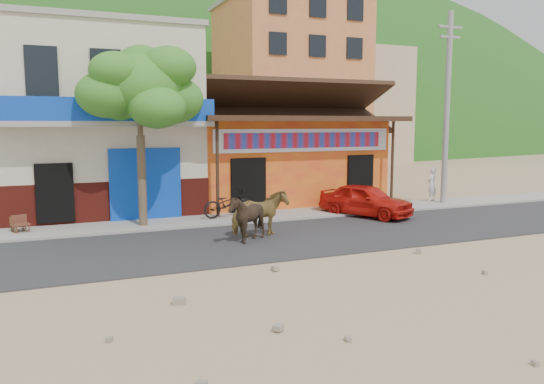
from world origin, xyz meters
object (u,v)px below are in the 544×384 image
Objects in this scene: cow_dark at (247,218)px; cafe_chair_right at (20,217)px; red_car at (366,200)px; scooter at (228,204)px; cow_tan at (260,214)px; utility_pole at (447,109)px; cafe_chair_left at (18,218)px; tree at (141,135)px; pedestrian at (432,184)px.

cow_dark is 7.26m from cafe_chair_right.
red_car is 5.18m from scooter.
scooter is (0.01, 3.17, -0.14)m from cow_tan.
utility_pole is 8.98× the size of cafe_chair_left.
cow_tan is 3.17m from scooter.
cafe_chair_right is at bearing 82.43° from scooter.
utility_pole reaches higher than tree.
cow_tan is at bearing -42.71° from tree.
tree reaches higher than cow_tan.
scooter is (3.10, 0.31, -2.50)m from tree.
utility_pole is 10.31m from scooter.
scooter reaches higher than cafe_chair_left.
pedestrian is (9.50, 0.41, 0.24)m from scooter.
cow_tan is 10.16m from pedestrian.
cafe_chair_left is 0.91× the size of cafe_chair_right.
utility_pole is 5.53× the size of cow_dark.
cow_dark is 0.76× the size of scooter.
cafe_chair_left is (-16.61, 0.16, -3.55)m from utility_pole.
utility_pole is 10.72m from cow_tan.
tree reaches higher than cafe_chair_right.
scooter is at bearing -18.00° from cafe_chair_right.
red_car reaches higher than cafe_chair_left.
red_car is at bearing -165.66° from utility_pole.
cow_dark is at bearing -49.19° from cafe_chair_right.
utility_pole reaches higher than cafe_chair_right.
scooter is (-9.70, 0.11, -3.50)m from utility_pole.
cafe_chair_right is at bearing 65.71° from cow_tan.
utility_pole is 16.99m from cafe_chair_left.
cafe_chair_left is at bearing -18.29° from pedestrian.
cow_dark is at bearing -160.59° from utility_pole.
red_car is 1.88× the size of scooter.
cafe_chair_left is at bearing -114.07° from cow_dark.
tree reaches higher than pedestrian.
red_car is at bearing 1.45° from pedestrian.
cow_tan is 1.91× the size of cafe_chair_left.
pedestrian is at bearing 119.53° from cow_dark.
utility_pole is at bearing -98.06° from scooter.
cow_tan is 7.62m from cafe_chair_left.
tree is 3.15× the size of scooter.
pedestrian is (4.49, 1.73, 0.21)m from red_car.
cafe_chair_left is (-6.27, 3.80, -0.20)m from cow_dark.
scooter is (0.64, 3.76, -0.14)m from cow_dark.
cafe_chair_left is at bearing 174.60° from tree.
cafe_chair_left is at bearing 65.77° from cow_tan.
red_car is at bearing -68.94° from cow_tan.
cafe_chair_right reaches higher than cafe_chair_left.
pedestrian is at bearing 3.30° from tree.
cow_tan is at bearing 1.08° from pedestrian.
cafe_chair_left is (-11.92, 1.36, -0.09)m from red_car.
cow_dark is 1.48× the size of cafe_chair_right.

